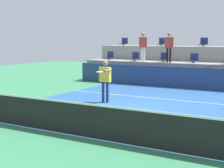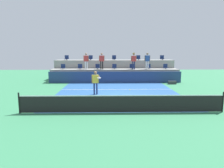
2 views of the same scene
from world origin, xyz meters
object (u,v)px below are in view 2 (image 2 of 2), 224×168
Objects in this scene: stadium_chair_upper_right at (138,58)px; stadium_chair_lower_mid_left at (98,67)px; spectator_in_white at (86,60)px; equipment_bag at (172,83)px; tennis_player at (96,80)px; stadium_chair_lower_center at (114,67)px; stadium_chair_lower_right at (149,67)px; stadium_chair_upper_far_left at (67,58)px; spectator_with_hat at (134,59)px; stadium_chair_lower_far_right at (166,67)px; stadium_chair_lower_left at (80,67)px; tennis_ball at (130,90)px; spectator_in_grey at (147,59)px; spectator_leaning_on_rail at (102,60)px; stadium_chair_upper_left at (91,58)px; stadium_chair_upper_far_right at (162,58)px; stadium_chair_lower_far_left at (63,67)px; stadium_chair_upper_center at (114,58)px; stadium_chair_lower_mid_right at (132,67)px.

stadium_chair_lower_mid_left is at bearing -158.07° from stadium_chair_upper_right.
spectator_in_white is (-1.12, -0.38, 0.78)m from stadium_chair_lower_mid_left.
tennis_player is at bearing -146.86° from equipment_bag.
stadium_chair_lower_right is (3.56, 0.00, 0.00)m from stadium_chair_lower_center.
spectator_with_hat is (7.20, -2.18, -0.04)m from stadium_chair_upper_far_left.
stadium_chair_lower_right is 1.77m from stadium_chair_lower_far_right.
stadium_chair_upper_right is (-2.59, 1.80, 0.85)m from stadium_chair_lower_far_right.
stadium_chair_lower_left is at bearing 180.00° from stadium_chair_lower_center.
stadium_chair_lower_left is 0.31× the size of spectator_in_white.
tennis_ball is at bearing -86.58° from stadium_chair_lower_center.
spectator_in_grey is 2.20× the size of equipment_bag.
spectator_in_white is (-5.59, -2.18, -0.07)m from stadium_chair_upper_right.
tennis_player is at bearing -66.66° from stadium_chair_upper_far_left.
stadium_chair_upper_far_left is 4.52m from spectator_leaning_on_rail.
stadium_chair_upper_left is 7.99m from stadium_chair_upper_far_right.
tennis_ball is (-2.74, -9.39, -1.35)m from spectator_in_grey.
stadium_chair_upper_right is at bearing 145.19° from stadium_chair_lower_far_right.
stadium_chair_lower_far_right is 3.27m from stadium_chair_upper_right.
spectator_leaning_on_rail is at bearing -180.00° from spectator_in_grey.
stadium_chair_lower_mid_left and stadium_chair_lower_center have the same top height.
stadium_chair_lower_far_left reaches higher than equipment_bag.
spectator_in_white is at bearing -29.00° from stadium_chair_lower_left.
stadium_chair_lower_center is at bearing -18.91° from stadium_chair_upper_far_left.
stadium_chair_upper_far_right reaches higher than stadium_chair_lower_right.
stadium_chair_lower_mid_left is (3.56, 0.00, 0.00)m from stadium_chair_lower_far_left.
stadium_chair_lower_left is 0.31× the size of spectator_with_hat.
spectator_in_white is at bearing 101.52° from tennis_player.
stadium_chair_lower_mid_left reaches higher than tennis_ball.
spectator_in_white is 1.57m from spectator_leaning_on_rail.
spectator_with_hat is (-0.79, -2.18, -0.04)m from stadium_chair_upper_right.
stadium_chair_upper_far_right is 8.55m from spectator_in_white.
stadium_chair_upper_center reaches higher than tennis_player.
stadium_chair_upper_far_right is (3.59, 1.80, 0.85)m from stadium_chair_lower_mid_right.
spectator_in_white reaches higher than stadium_chair_lower_mid_right.
spectator_in_white is (-4.67, -0.38, 0.78)m from stadium_chair_lower_mid_right.
stadium_chair_upper_far_left is at bearing 180.00° from stadium_chair_upper_right.
tennis_player is at bearing -83.15° from stadium_chair_upper_left.
spectator_in_grey reaches higher than stadium_chair_upper_far_left.
stadium_chair_lower_center is 2.99m from spectator_in_white.
stadium_chair_upper_far_right is at bearing 14.15° from stadium_chair_lower_mid_left.
spectator_leaning_on_rail is (-4.03, -2.18, -0.07)m from stadium_chair_upper_right.
stadium_chair_upper_far_left is 1.00× the size of stadium_chair_upper_left.
stadium_chair_upper_far_left is 0.31× the size of spectator_in_grey.
equipment_bag is (10.69, -2.21, -1.31)m from stadium_chair_lower_far_left.
tennis_player is at bearing -88.51° from stadium_chair_lower_mid_left.
stadium_chair_lower_center is at bearing 180.00° from stadium_chair_lower_mid_right.
stadium_chair_upper_right is at bearing 79.48° from tennis_ball.
stadium_chair_lower_mid_right is 4.10m from stadium_chair_upper_far_right.
stadium_chair_lower_center reaches higher than equipment_bag.
stadium_chair_upper_far_left is (-8.81, 1.80, 0.85)m from stadium_chair_lower_right.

